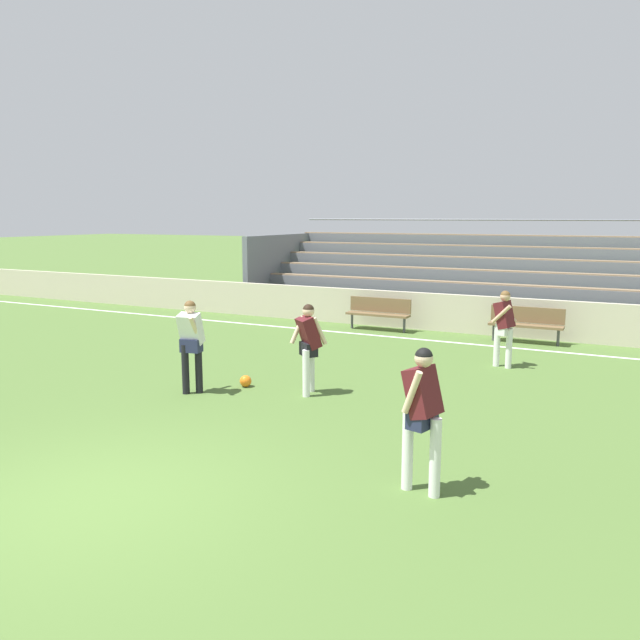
{
  "coord_description": "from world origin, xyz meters",
  "views": [
    {
      "loc": [
        5.28,
        -4.79,
        3.16
      ],
      "look_at": [
        -0.5,
        6.69,
        1.02
      ],
      "focal_mm": 35.22,
      "sensor_mm": 36.0,
      "label": 1
    }
  ],
  "objects_px": {
    "bench_near_bin": "(379,311)",
    "soccer_ball": "(246,381)",
    "player_dark_dropping_back": "(422,407)",
    "bench_centre_sideline": "(526,321)",
    "player_white_on_ball": "(191,338)",
    "player_dark_overlapping": "(309,341)",
    "player_dark_pressing_high": "(504,322)",
    "bleacher_stand": "(567,277)"
  },
  "relations": [
    {
      "from": "bench_near_bin",
      "to": "soccer_ball",
      "type": "height_order",
      "value": "bench_near_bin"
    },
    {
      "from": "bench_centre_sideline",
      "to": "player_white_on_ball",
      "type": "bearing_deg",
      "value": -121.86
    },
    {
      "from": "player_white_on_ball",
      "to": "player_dark_pressing_high",
      "type": "relative_size",
      "value": 1.04
    },
    {
      "from": "bench_near_bin",
      "to": "soccer_ball",
      "type": "distance_m",
      "value": 6.68
    },
    {
      "from": "bench_near_bin",
      "to": "player_dark_dropping_back",
      "type": "height_order",
      "value": "player_dark_dropping_back"
    },
    {
      "from": "bleacher_stand",
      "to": "soccer_ball",
      "type": "height_order",
      "value": "bleacher_stand"
    },
    {
      "from": "player_white_on_ball",
      "to": "player_dark_overlapping",
      "type": "bearing_deg",
      "value": 25.47
    },
    {
      "from": "player_dark_dropping_back",
      "to": "soccer_ball",
      "type": "xyz_separation_m",
      "value": [
        -4.32,
        2.91,
        -0.91
      ]
    },
    {
      "from": "player_dark_dropping_back",
      "to": "soccer_ball",
      "type": "bearing_deg",
      "value": 146.03
    },
    {
      "from": "player_dark_pressing_high",
      "to": "player_dark_overlapping",
      "type": "bearing_deg",
      "value": -126.74
    },
    {
      "from": "bench_near_bin",
      "to": "soccer_ball",
      "type": "xyz_separation_m",
      "value": [
        -0.05,
        -6.66,
        -0.44
      ]
    },
    {
      "from": "bench_near_bin",
      "to": "bleacher_stand",
      "type": "bearing_deg",
      "value": 43.17
    },
    {
      "from": "bleacher_stand",
      "to": "player_dark_pressing_high",
      "type": "bearing_deg",
      "value": -94.25
    },
    {
      "from": "bench_centre_sideline",
      "to": "player_dark_dropping_back",
      "type": "bearing_deg",
      "value": -88.15
    },
    {
      "from": "player_dark_overlapping",
      "to": "player_dark_dropping_back",
      "type": "height_order",
      "value": "player_dark_dropping_back"
    },
    {
      "from": "player_dark_dropping_back",
      "to": "soccer_ball",
      "type": "relative_size",
      "value": 7.78
    },
    {
      "from": "bench_centre_sideline",
      "to": "soccer_ball",
      "type": "bearing_deg",
      "value": -121.06
    },
    {
      "from": "player_dark_dropping_back",
      "to": "player_dark_pressing_high",
      "type": "distance_m",
      "value": 6.67
    },
    {
      "from": "player_dark_overlapping",
      "to": "player_dark_dropping_back",
      "type": "distance_m",
      "value": 4.3
    },
    {
      "from": "bleacher_stand",
      "to": "bench_centre_sideline",
      "type": "xyz_separation_m",
      "value": [
        -0.5,
        -4.2,
        -0.77
      ]
    },
    {
      "from": "bleacher_stand",
      "to": "bench_near_bin",
      "type": "height_order",
      "value": "bleacher_stand"
    },
    {
      "from": "player_white_on_ball",
      "to": "bench_centre_sideline",
      "type": "bearing_deg",
      "value": 58.14
    },
    {
      "from": "player_white_on_ball",
      "to": "bleacher_stand",
      "type": "bearing_deg",
      "value": 66.21
    },
    {
      "from": "bleacher_stand",
      "to": "player_dark_dropping_back",
      "type": "distance_m",
      "value": 13.78
    },
    {
      "from": "bench_centre_sideline",
      "to": "player_dark_pressing_high",
      "type": "relative_size",
      "value": 1.11
    },
    {
      "from": "player_dark_dropping_back",
      "to": "soccer_ball",
      "type": "distance_m",
      "value": 5.29
    },
    {
      "from": "bleacher_stand",
      "to": "player_white_on_ball",
      "type": "relative_size",
      "value": 12.06
    },
    {
      "from": "bleacher_stand",
      "to": "player_dark_overlapping",
      "type": "relative_size",
      "value": 12.49
    },
    {
      "from": "bench_near_bin",
      "to": "player_dark_overlapping",
      "type": "xyz_separation_m",
      "value": [
        1.23,
        -6.55,
        0.42
      ]
    },
    {
      "from": "player_white_on_ball",
      "to": "player_dark_dropping_back",
      "type": "height_order",
      "value": "player_dark_dropping_back"
    },
    {
      "from": "player_dark_overlapping",
      "to": "player_dark_pressing_high",
      "type": "relative_size",
      "value": 1.0
    },
    {
      "from": "bleacher_stand",
      "to": "player_dark_pressing_high",
      "type": "relative_size",
      "value": 12.5
    },
    {
      "from": "player_dark_dropping_back",
      "to": "player_dark_overlapping",
      "type": "bearing_deg",
      "value": 135.22
    },
    {
      "from": "bench_centre_sideline",
      "to": "player_dark_dropping_back",
      "type": "height_order",
      "value": "player_dark_dropping_back"
    },
    {
      "from": "player_dark_overlapping",
      "to": "player_dark_pressing_high",
      "type": "bearing_deg",
      "value": 53.26
    },
    {
      "from": "bench_near_bin",
      "to": "player_dark_overlapping",
      "type": "height_order",
      "value": "player_dark_overlapping"
    },
    {
      "from": "soccer_ball",
      "to": "player_dark_overlapping",
      "type": "bearing_deg",
      "value": 5.1
    },
    {
      "from": "bench_centre_sideline",
      "to": "player_dark_dropping_back",
      "type": "distance_m",
      "value": 9.6
    },
    {
      "from": "bench_near_bin",
      "to": "player_dark_pressing_high",
      "type": "bearing_deg",
      "value": -36.47
    },
    {
      "from": "bleacher_stand",
      "to": "player_white_on_ball",
      "type": "height_order",
      "value": "bleacher_stand"
    },
    {
      "from": "player_dark_dropping_back",
      "to": "player_dark_pressing_high",
      "type": "relative_size",
      "value": 1.05
    },
    {
      "from": "bleacher_stand",
      "to": "bench_near_bin",
      "type": "distance_m",
      "value": 6.18
    }
  ]
}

